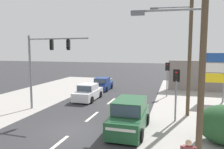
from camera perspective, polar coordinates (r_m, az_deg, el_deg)
name	(u,v)px	position (r m, az deg, el deg)	size (l,w,h in m)	color
ground_plane	(74,131)	(13.73, -9.87, -14.33)	(140.00, 140.00, 0.00)	#303033
lane_dash_near	(57,145)	(12.10, -14.21, -17.35)	(0.20, 2.40, 0.01)	silver
lane_dash_mid	(92,116)	(16.32, -5.19, -10.84)	(0.20, 2.40, 0.01)	silver
lane_dash_far	(111,101)	(20.90, -0.18, -6.97)	(0.20, 2.40, 0.01)	silver
kerb_left_verge	(6,105)	(21.57, -25.87, -7.17)	(8.00, 40.00, 0.02)	#A39E99
utility_pole_foreground_right	(199,50)	(9.37, 21.81, 5.85)	(3.78, 0.45, 8.93)	#4C3D2B
utility_pole_midground_right	(189,36)	(16.72, 19.39, 9.45)	(3.78, 0.56, 10.92)	#4C3D2B
traffic_signal_mast	(43,59)	(18.15, -17.47, 3.93)	(5.29, 0.49, 6.00)	slate
pedestal_signal_right_kerb	(176,86)	(15.25, 16.41, -2.99)	(0.44, 0.30, 3.56)	slate
pedestal_signal_far_median	(167,74)	(23.16, 14.25, 0.21)	(0.44, 0.29, 3.56)	slate
shopping_plaza_sign	(214,70)	(22.33, 25.19, 1.03)	(2.10, 0.16, 4.60)	slate
shopfront_wall_far	(222,77)	(28.19, 26.82, -0.47)	(12.00, 1.00, 3.60)	gray
hatchback_receding_far	(103,84)	(26.53, -2.42, -2.56)	(1.82, 3.66, 1.53)	navy
sedan_kerbside_parked	(88,93)	(21.53, -6.25, -4.70)	(1.94, 4.26, 1.56)	silver
suv_oncoming_near	(129,116)	(13.39, 4.58, -10.79)	(2.07, 4.54, 1.90)	#235633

